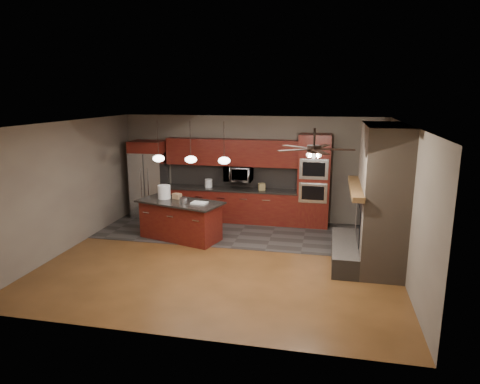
% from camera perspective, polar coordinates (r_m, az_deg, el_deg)
% --- Properties ---
extents(ground, '(7.00, 7.00, 0.00)m').
position_cam_1_polar(ground, '(9.04, -2.17, -8.87)').
color(ground, brown).
rests_on(ground, ground).
extents(ceiling, '(7.00, 6.00, 0.02)m').
position_cam_1_polar(ceiling, '(8.41, -2.33, 9.12)').
color(ceiling, white).
rests_on(ceiling, back_wall).
extents(back_wall, '(7.00, 0.02, 2.80)m').
position_cam_1_polar(back_wall, '(11.49, 1.40, 3.14)').
color(back_wall, '#746B5D').
rests_on(back_wall, ground).
extents(right_wall, '(0.02, 6.00, 2.80)m').
position_cam_1_polar(right_wall, '(8.49, 21.31, -1.30)').
color(right_wall, '#746B5D').
rests_on(right_wall, ground).
extents(left_wall, '(0.02, 6.00, 2.80)m').
position_cam_1_polar(left_wall, '(10.05, -21.99, 0.75)').
color(left_wall, '#746B5D').
rests_on(left_wall, ground).
extents(slate_tile_patch, '(7.00, 2.40, 0.01)m').
position_cam_1_polar(slate_tile_patch, '(10.69, 0.18, -5.34)').
color(slate_tile_patch, '#383432').
rests_on(slate_tile_patch, ground).
extents(fireplace_column, '(1.30, 2.10, 2.80)m').
position_cam_1_polar(fireplace_column, '(8.84, 17.91, -1.19)').
color(fireplace_column, '#776555').
rests_on(fireplace_column, ground).
extents(back_cabinetry, '(3.59, 0.64, 2.20)m').
position_cam_1_polar(back_cabinetry, '(11.44, -1.18, 0.51)').
color(back_cabinetry, '#601F11').
rests_on(back_cabinetry, ground).
extents(oven_tower, '(0.80, 0.63, 2.38)m').
position_cam_1_polar(oven_tower, '(11.05, 9.80, 1.45)').
color(oven_tower, '#601F11').
rests_on(oven_tower, ground).
extents(microwave, '(0.73, 0.41, 0.50)m').
position_cam_1_polar(microwave, '(11.32, -0.20, 2.48)').
color(microwave, silver).
rests_on(microwave, back_cabinetry).
extents(refrigerator, '(0.91, 0.75, 2.12)m').
position_cam_1_polar(refrigerator, '(12.01, -11.96, 1.64)').
color(refrigerator, silver).
rests_on(refrigerator, ground).
extents(kitchen_island, '(2.17, 1.43, 0.92)m').
position_cam_1_polar(kitchen_island, '(10.17, -7.94, -3.70)').
color(kitchen_island, '#601F11').
rests_on(kitchen_island, ground).
extents(white_bucket, '(0.33, 0.33, 0.32)m').
position_cam_1_polar(white_bucket, '(10.34, -10.08, 0.01)').
color(white_bucket, white).
rests_on(white_bucket, kitchen_island).
extents(paint_can, '(0.23, 0.23, 0.12)m').
position_cam_1_polar(paint_can, '(9.87, -7.55, -1.13)').
color(paint_can, '#A6A5AA').
rests_on(paint_can, kitchen_island).
extents(paint_tray, '(0.38, 0.29, 0.03)m').
position_cam_1_polar(paint_tray, '(9.77, -5.46, -1.46)').
color(paint_tray, white).
rests_on(paint_tray, kitchen_island).
extents(cardboard_box, '(0.24, 0.21, 0.13)m').
position_cam_1_polar(cardboard_box, '(10.30, -8.40, -0.53)').
color(cardboard_box, '#8F6C49').
rests_on(cardboard_box, kitchen_island).
extents(counter_bucket, '(0.23, 0.23, 0.23)m').
position_cam_1_polar(counter_bucket, '(11.53, -4.21, 1.18)').
color(counter_bucket, white).
rests_on(counter_bucket, back_cabinetry).
extents(counter_box, '(0.20, 0.18, 0.18)m').
position_cam_1_polar(counter_box, '(11.17, 2.90, 0.70)').
color(counter_box, '#957F4D').
rests_on(counter_box, back_cabinetry).
extents(pendant_left, '(0.26, 0.26, 0.92)m').
position_cam_1_polar(pendant_left, '(9.69, -10.79, 4.44)').
color(pendant_left, black).
rests_on(pendant_left, ceiling).
extents(pendant_center, '(0.26, 0.26, 0.92)m').
position_cam_1_polar(pendant_center, '(9.42, -6.57, 4.35)').
color(pendant_center, black).
rests_on(pendant_center, ceiling).
extents(pendant_right, '(0.26, 0.26, 0.92)m').
position_cam_1_polar(pendant_right, '(9.22, -2.12, 4.23)').
color(pendant_right, black).
rests_on(pendant_right, ceiling).
extents(ceiling_fan, '(1.27, 1.33, 0.41)m').
position_cam_1_polar(ceiling_fan, '(7.40, 9.84, 5.74)').
color(ceiling_fan, black).
rests_on(ceiling_fan, ceiling).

